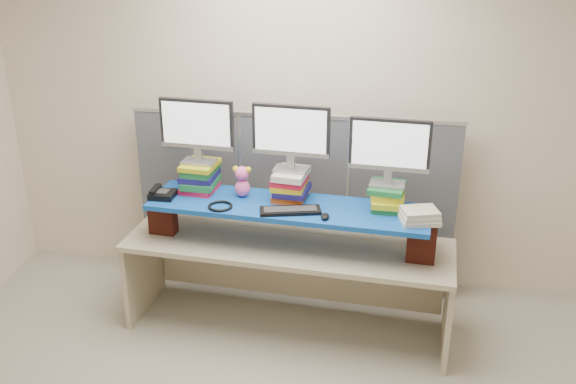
% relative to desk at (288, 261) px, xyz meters
% --- Properties ---
extents(room, '(5.00, 4.00, 2.80)m').
position_rel_desk_xyz_m(room, '(-0.05, -1.17, 0.82)').
color(room, beige).
rests_on(room, ground).
extents(cubicle_partition, '(2.60, 0.06, 1.53)m').
position_rel_desk_xyz_m(cubicle_partition, '(-0.05, 0.61, 0.19)').
color(cubicle_partition, '#494D56').
rests_on(cubicle_partition, ground).
extents(desk, '(2.44, 0.88, 0.73)m').
position_rel_desk_xyz_m(desk, '(0.00, 0.00, 0.00)').
color(desk, '#B5A88A').
rests_on(desk, ground).
extents(brick_pier_left, '(0.20, 0.12, 0.27)m').
position_rel_desk_xyz_m(brick_pier_left, '(-0.95, 0.02, 0.28)').
color(brick_pier_left, maroon).
rests_on(brick_pier_left, desk).
extents(brick_pier_right, '(0.20, 0.12, 0.27)m').
position_rel_desk_xyz_m(brick_pier_right, '(0.94, -0.12, 0.28)').
color(brick_pier_right, maroon).
rests_on(brick_pier_right, desk).
extents(blue_board, '(2.04, 0.66, 0.04)m').
position_rel_desk_xyz_m(blue_board, '(0.00, 0.00, 0.43)').
color(blue_board, '#0B3A92').
rests_on(blue_board, brick_pier_left).
extents(book_stack_left, '(0.28, 0.32, 0.22)m').
position_rel_desk_xyz_m(book_stack_left, '(-0.69, 0.18, 0.56)').
color(book_stack_left, red).
rests_on(book_stack_left, blue_board).
extents(book_stack_center, '(0.27, 0.32, 0.22)m').
position_rel_desk_xyz_m(book_stack_center, '(0.00, 0.12, 0.56)').
color(book_stack_center, '#D94E14').
rests_on(book_stack_center, blue_board).
extents(book_stack_right, '(0.27, 0.31, 0.17)m').
position_rel_desk_xyz_m(book_stack_right, '(0.70, 0.07, 0.54)').
color(book_stack_right, '#1D7033').
rests_on(book_stack_right, blue_board).
extents(monitor_left, '(0.55, 0.17, 0.48)m').
position_rel_desk_xyz_m(monitor_left, '(-0.69, 0.17, 0.94)').
color(monitor_left, '#939397').
rests_on(monitor_left, book_stack_left).
extents(monitor_center, '(0.55, 0.17, 0.48)m').
position_rel_desk_xyz_m(monitor_center, '(0.00, 0.12, 0.94)').
color(monitor_center, '#939397').
rests_on(monitor_center, book_stack_center).
extents(monitor_right, '(0.55, 0.17, 0.48)m').
position_rel_desk_xyz_m(monitor_right, '(0.69, 0.07, 0.89)').
color(monitor_right, '#939397').
rests_on(monitor_right, book_stack_right).
extents(keyboard, '(0.44, 0.23, 0.03)m').
position_rel_desk_xyz_m(keyboard, '(0.03, -0.12, 0.46)').
color(keyboard, black).
rests_on(keyboard, blue_board).
extents(mouse, '(0.08, 0.11, 0.03)m').
position_rel_desk_xyz_m(mouse, '(0.28, -0.18, 0.47)').
color(mouse, black).
rests_on(mouse, blue_board).
extents(desk_phone, '(0.18, 0.16, 0.08)m').
position_rel_desk_xyz_m(desk_phone, '(-0.93, -0.01, 0.48)').
color(desk_phone, black).
rests_on(desk_phone, blue_board).
extents(headset, '(0.19, 0.19, 0.02)m').
position_rel_desk_xyz_m(headset, '(-0.47, -0.12, 0.46)').
color(headset, black).
rests_on(headset, blue_board).
extents(plush_toy, '(0.14, 0.10, 0.23)m').
position_rel_desk_xyz_m(plush_toy, '(-0.35, 0.10, 0.57)').
color(plush_toy, pink).
rests_on(plush_toy, blue_board).
extents(binder_stack, '(0.30, 0.26, 0.09)m').
position_rel_desk_xyz_m(binder_stack, '(0.91, -0.14, 0.49)').
color(binder_stack, beige).
rests_on(binder_stack, blue_board).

